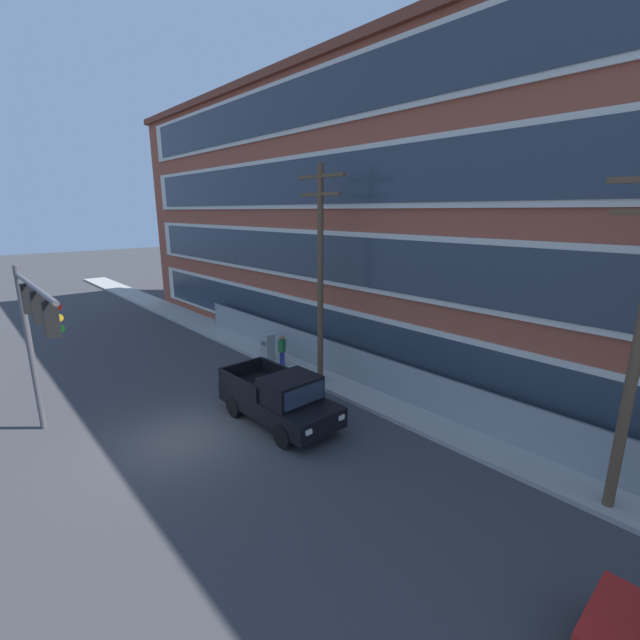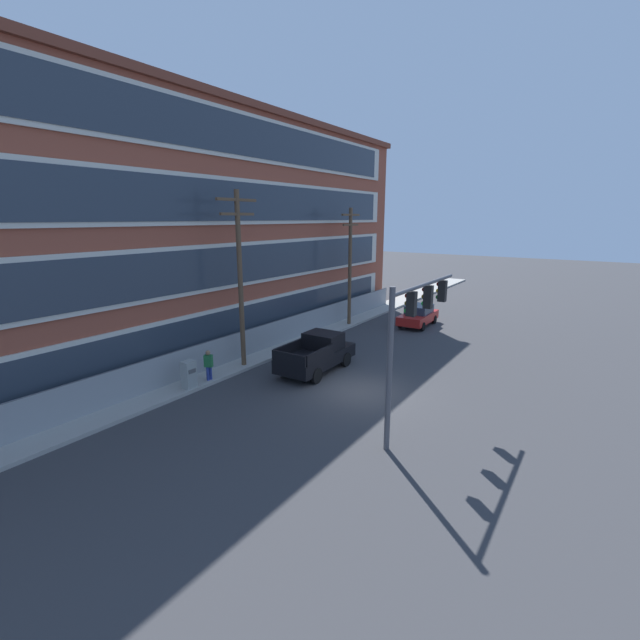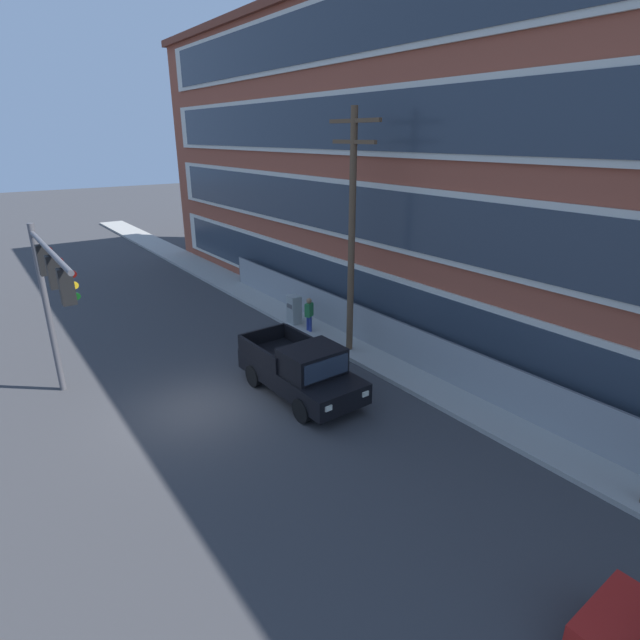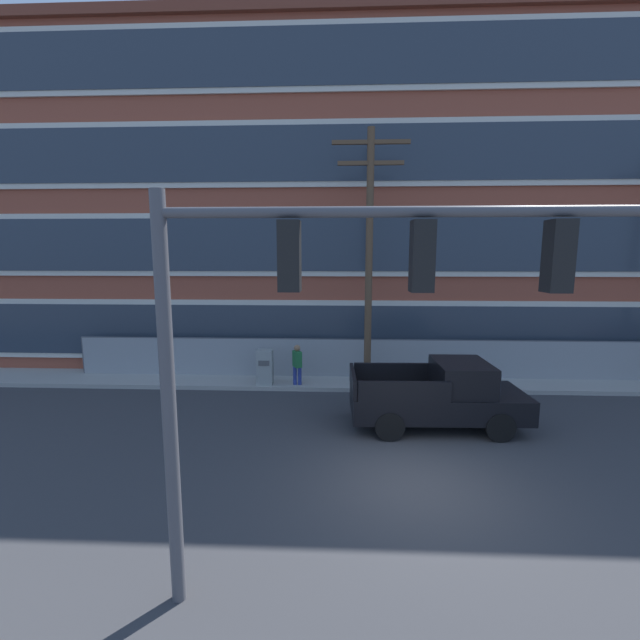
{
  "view_description": "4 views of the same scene",
  "coord_description": "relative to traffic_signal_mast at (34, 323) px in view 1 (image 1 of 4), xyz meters",
  "views": [
    {
      "loc": [
        12.93,
        -4.96,
        7.54
      ],
      "look_at": [
        1.09,
        5.46,
        3.5
      ],
      "focal_mm": 24.0,
      "sensor_mm": 36.0,
      "label": 1
    },
    {
      "loc": [
        -16.68,
        -8.97,
        8.0
      ],
      "look_at": [
        -0.35,
        2.11,
        3.28
      ],
      "focal_mm": 24.0,
      "sensor_mm": 36.0,
      "label": 2
    },
    {
      "loc": [
        13.97,
        -5.01,
        8.4
      ],
      "look_at": [
        1.57,
        3.92,
        2.74
      ],
      "focal_mm": 28.0,
      "sensor_mm": 36.0,
      "label": 3
    },
    {
      "loc": [
        -1.69,
        -8.73,
        5.0
      ],
      "look_at": [
        -2.31,
        5.1,
        2.89
      ],
      "focal_mm": 24.0,
      "sensor_mm": 36.0,
      "label": 4
    }
  ],
  "objects": [
    {
      "name": "ground_plane",
      "position": [
        2.01,
        3.22,
        -4.29
      ],
      "size": [
        160.0,
        160.0,
        0.0
      ],
      "primitive_type": "plane",
      "color": "#38383A"
    },
    {
      "name": "brick_mill_building",
      "position": [
        0.61,
        16.37,
        2.89
      ],
      "size": [
        42.83,
        9.6,
        14.34
      ],
      "color": "brown",
      "rests_on": "ground"
    },
    {
      "name": "pickup_truck_black",
      "position": [
        3.28,
        6.6,
        -3.36
      ],
      "size": [
        5.06,
        2.27,
        1.95
      ],
      "color": "black",
      "rests_on": "ground"
    },
    {
      "name": "pedestrian_near_cabinet",
      "position": [
        -1.23,
        10.01,
        -3.32
      ],
      "size": [
        0.39,
        0.47,
        1.69
      ],
      "color": "navy",
      "rests_on": "ground"
    },
    {
      "name": "sidewalk_building_side",
      "position": [
        2.01,
        10.77,
        -4.21
      ],
      "size": [
        80.0,
        2.2,
        0.16
      ],
      "primitive_type": "cube",
      "color": "#9E9B93",
      "rests_on": "ground"
    },
    {
      "name": "utility_pole_near_corner",
      "position": [
        1.39,
        10.2,
        0.92
      ],
      "size": [
        2.73,
        0.26,
        9.39
      ],
      "color": "brown",
      "rests_on": "ground"
    },
    {
      "name": "electrical_cabinet",
      "position": [
        -2.45,
        10.01,
        -3.55
      ],
      "size": [
        0.58,
        0.52,
        1.48
      ],
      "color": "#939993",
      "rests_on": "ground"
    },
    {
      "name": "traffic_signal_mast",
      "position": [
        0.0,
        0.0,
        0.0
      ],
      "size": [
        6.15,
        0.43,
        5.83
      ],
      "color": "#4C4C51",
      "rests_on": "ground"
    },
    {
      "name": "chain_link_fence",
      "position": [
        5.52,
        11.19,
        -3.42
      ],
      "size": [
        31.49,
        0.06,
        1.7
      ],
      "color": "gray",
      "rests_on": "ground"
    }
  ]
}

